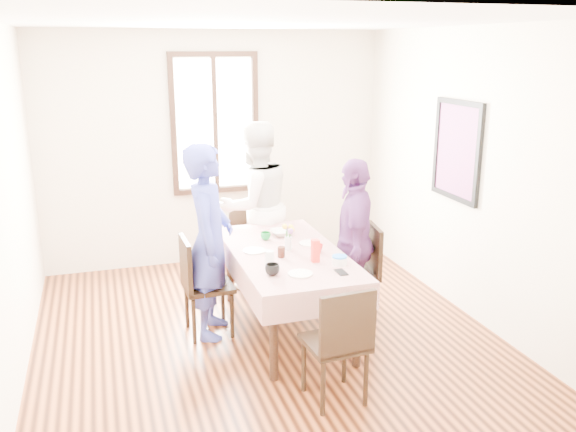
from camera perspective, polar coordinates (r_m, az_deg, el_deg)
The scene contains 30 objects.
ground at distance 5.49m, azimuth -1.84°, elevation -11.57°, with size 4.50×4.50×0.00m, color black.
back_wall at distance 7.17m, azimuth -6.84°, elevation 6.24°, with size 4.00×4.00×0.00m, color beige.
right_wall at distance 5.87m, azimuth 17.23°, elevation 3.52°, with size 4.50×4.50×0.00m, color beige.
window_frame at distance 7.11m, azimuth -6.89°, elevation 8.60°, with size 1.02×0.06×1.62m, color black.
window_pane at distance 7.12m, azimuth -6.91°, elevation 8.61°, with size 0.90×0.02×1.50m, color white.
art_poster at distance 6.06m, azimuth 15.63°, elevation 5.95°, with size 0.04×0.76×0.96m, color red.
dining_table at distance 5.52m, azimuth -0.16°, elevation -7.13°, with size 0.82×1.71×0.75m, color black.
tablecloth at distance 5.38m, azimuth -0.16°, elevation -3.39°, with size 0.94×1.83×0.01m, color #590306.
chair_left at distance 5.49m, azimuth -7.53°, elevation -6.51°, with size 0.42×0.42×0.91m, color black.
chair_right at distance 5.76m, azimuth 6.20°, elevation -5.36°, with size 0.42×0.42×0.91m, color black.
chair_far at distance 6.55m, azimuth -3.23°, elevation -2.65°, with size 0.42×0.42×0.91m, color black.
chair_near at distance 4.48m, azimuth 4.43°, elevation -11.75°, with size 0.42×0.42×0.91m, color black.
person_left at distance 5.35m, azimuth -7.49°, elevation -2.41°, with size 0.63×0.41×1.73m, color #363B97.
person_far at distance 6.41m, azimuth -3.24°, elevation 0.98°, with size 0.87×0.67×1.78m, color white.
person_right at distance 5.65m, azimuth 6.13°, elevation -2.33°, with size 0.91×0.38×1.55m, color #633170.
mug_black at distance 4.82m, azimuth -1.49°, elevation -5.07°, with size 0.12×0.12×0.09m, color black.
mug_flag at distance 5.33m, azimuth 2.85°, elevation -3.08°, with size 0.09×0.09×0.08m, color red.
mug_green at distance 5.69m, azimuth -2.11°, elevation -1.89°, with size 0.09×0.09×0.07m, color #0C7226.
serving_bowl at distance 5.82m, azimuth -0.56°, elevation -1.57°, with size 0.22×0.22×0.05m, color white.
juice_carton at distance 5.10m, azimuth 2.59°, elevation -3.29°, with size 0.06×0.06×0.19m, color red.
butter_tub at distance 5.07m, azimuth 4.86°, elevation -4.22°, with size 0.13×0.13×0.06m, color white.
jam_jar at distance 5.22m, azimuth -0.63°, elevation -3.41°, with size 0.06×0.06×0.09m, color black.
drinking_glass at distance 5.07m, azimuth -1.76°, elevation -3.90°, with size 0.08×0.08×0.11m, color silver.
smartphone at distance 4.90m, azimuth 5.03°, elevation -5.29°, with size 0.07×0.15×0.01m, color black.
flower_vase at distance 5.40m, azimuth 0.01°, elevation -2.57°, with size 0.06×0.06×0.12m, color silver.
plate_left at distance 5.38m, azimuth -3.18°, elevation -3.28°, with size 0.20×0.20×0.01m, color white.
plate_right at distance 5.58m, azimuth 2.09°, elevation -2.58°, with size 0.20×0.20×0.01m, color white.
plate_near at distance 4.85m, azimuth 1.17°, elevation -5.44°, with size 0.20×0.20×0.01m, color white.
butter_lid at distance 5.06m, azimuth 4.87°, elevation -3.82°, with size 0.12×0.12×0.01m, color blue.
flower_bunch at distance 5.37m, azimuth 0.01°, elevation -1.44°, with size 0.09×0.09×0.10m, color yellow, non-canonical shape.
Camera 1 is at (-1.30, -4.71, 2.52)m, focal length 37.80 mm.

